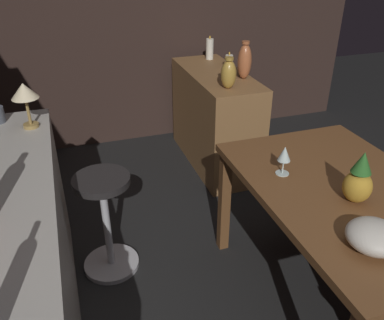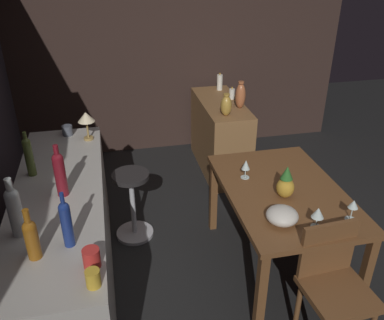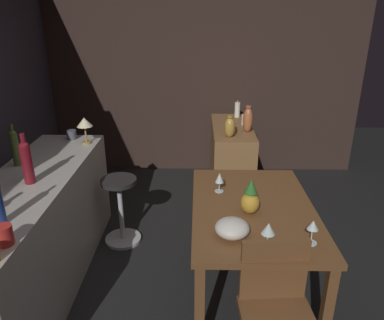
% 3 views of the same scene
% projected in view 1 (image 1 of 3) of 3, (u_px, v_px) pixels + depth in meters
% --- Properties ---
extents(wall_side_right, '(0.10, 4.40, 2.60)m').
position_uv_depth(wall_side_right, '(131.00, 0.00, 3.54)').
color(wall_side_right, '#33231E').
rests_on(wall_side_right, ground_plane).
extents(dining_table, '(1.30, 0.86, 0.74)m').
position_uv_depth(dining_table, '(345.00, 204.00, 1.98)').
color(dining_table, brown).
rests_on(dining_table, ground_plane).
extents(sideboard_cabinet, '(1.10, 0.44, 0.82)m').
position_uv_depth(sideboard_cabinet, '(215.00, 119.00, 3.50)').
color(sideboard_cabinet, olive).
rests_on(sideboard_cabinet, ground_plane).
extents(bar_stool, '(0.34, 0.34, 0.64)m').
position_uv_depth(bar_stool, '(106.00, 221.00, 2.37)').
color(bar_stool, '#262323').
rests_on(bar_stool, ground_plane).
extents(wine_glass_right, '(0.07, 0.07, 0.15)m').
position_uv_depth(wine_glass_right, '(284.00, 155.00, 2.01)').
color(wine_glass_right, silver).
rests_on(wine_glass_right, dining_table).
extents(pineapple_centerpiece, '(0.13, 0.13, 0.25)m').
position_uv_depth(pineapple_centerpiece, '(359.00, 181.00, 1.81)').
color(pineapple_centerpiece, gold).
rests_on(pineapple_centerpiece, dining_table).
extents(fruit_bowl, '(0.21, 0.21, 0.11)m').
position_uv_depth(fruit_bowl, '(374.00, 236.00, 1.55)').
color(fruit_bowl, beige).
rests_on(fruit_bowl, dining_table).
extents(counter_lamp, '(0.14, 0.14, 0.24)m').
position_uv_depth(counter_lamp, '(25.00, 94.00, 2.09)').
color(counter_lamp, '#A58447').
rests_on(counter_lamp, kitchen_counter).
extents(pillar_candle_tall, '(0.07, 0.07, 0.21)m').
position_uv_depth(pillar_candle_tall, '(210.00, 49.00, 3.62)').
color(pillar_candle_tall, white).
rests_on(pillar_candle_tall, sideboard_cabinet).
extents(pillar_candle_short, '(0.06, 0.06, 0.14)m').
position_uv_depth(pillar_candle_short, '(229.00, 62.00, 3.38)').
color(pillar_candle_short, white).
rests_on(pillar_candle_short, sideboard_cabinet).
extents(vase_brass, '(0.11, 0.11, 0.23)m').
position_uv_depth(vase_brass, '(229.00, 74.00, 2.92)').
color(vase_brass, '#B78C38').
rests_on(vase_brass, sideboard_cabinet).
extents(vase_copper, '(0.11, 0.11, 0.29)m').
position_uv_depth(vase_copper, '(245.00, 61.00, 3.10)').
color(vase_copper, '#B26038').
rests_on(vase_copper, sideboard_cabinet).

